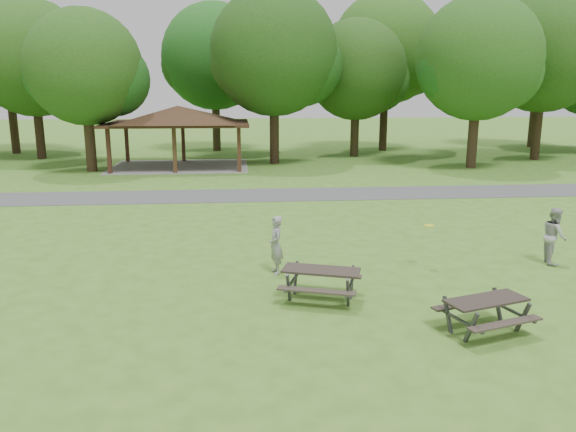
{
  "coord_description": "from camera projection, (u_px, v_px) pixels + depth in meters",
  "views": [
    {
      "loc": [
        -0.38,
        -11.42,
        4.86
      ],
      "look_at": [
        1.0,
        4.0,
        1.3
      ],
      "focal_mm": 35.0,
      "sensor_mm": 36.0,
      "label": 1
    }
  ],
  "objects": [
    {
      "name": "picnic_table_middle",
      "position": [
        321.0,
        277.0,
        13.03
      ],
      "size": [
        2.14,
        1.92,
        0.77
      ],
      "color": "#2B241F",
      "rests_on": "ground"
    },
    {
      "name": "tree_deep_d",
      "position": [
        540.0,
        60.0,
        45.27
      ],
      "size": [
        8.4,
        8.0,
        11.27
      ],
      "color": "#2E2014",
      "rests_on": "ground"
    },
    {
      "name": "ground",
      "position": [
        259.0,
        316.0,
        12.2
      ],
      "size": [
        160.0,
        160.0,
        0.0
      ],
      "primitive_type": "plane",
      "color": "#437722",
      "rests_on": "ground"
    },
    {
      "name": "frisbee_thrower",
      "position": [
        276.0,
        245.0,
        14.85
      ],
      "size": [
        0.46,
        0.62,
        1.56
      ],
      "primitive_type": "imported",
      "rotation": [
        0.0,
        0.0,
        -1.41
      ],
      "color": "gray",
      "rests_on": "ground"
    },
    {
      "name": "tree_deep_b",
      "position": [
        216.0,
        60.0,
        42.55
      ],
      "size": [
        8.4,
        8.0,
        11.13
      ],
      "color": "#2E2114",
      "rests_on": "ground"
    },
    {
      "name": "frisbee_in_flight",
      "position": [
        429.0,
        226.0,
        15.22
      ],
      "size": [
        0.37,
        0.37,
        0.02
      ],
      "color": "yellow",
      "rests_on": "ground"
    },
    {
      "name": "asphalt_path",
      "position": [
        247.0,
        195.0,
        25.79
      ],
      "size": [
        120.0,
        3.2,
        0.02
      ],
      "primitive_type": "cube",
      "color": "#48484A",
      "rests_on": "ground"
    },
    {
      "name": "tree_row_d",
      "position": [
        86.0,
        71.0,
        32.0
      ],
      "size": [
        6.93,
        6.6,
        9.27
      ],
      "color": "#302015",
      "rests_on": "ground"
    },
    {
      "name": "tree_row_f",
      "position": [
        357.0,
        73.0,
        39.29
      ],
      "size": [
        7.35,
        7.0,
        9.55
      ],
      "color": "black",
      "rests_on": "ground"
    },
    {
      "name": "pavilion",
      "position": [
        178.0,
        117.0,
        34.46
      ],
      "size": [
        8.6,
        7.01,
        3.76
      ],
      "color": "#321B12",
      "rests_on": "ground"
    },
    {
      "name": "tree_row_c",
      "position": [
        34.0,
        62.0,
        37.7
      ],
      "size": [
        8.19,
        7.8,
        10.67
      ],
      "color": "black",
      "rests_on": "ground"
    },
    {
      "name": "tree_row_h",
      "position": [
        546.0,
        54.0,
        37.16
      ],
      "size": [
        8.61,
        8.2,
        11.37
      ],
      "color": "black",
      "rests_on": "ground"
    },
    {
      "name": "picnic_table_far",
      "position": [
        486.0,
        307.0,
        11.3
      ],
      "size": [
        2.01,
        1.79,
        0.73
      ],
      "color": "black",
      "rests_on": "ground"
    },
    {
      "name": "tree_deep_c",
      "position": [
        387.0,
        52.0,
        42.59
      ],
      "size": [
        8.82,
        8.4,
        11.9
      ],
      "color": "black",
      "rests_on": "ground"
    },
    {
      "name": "tree_row_e",
      "position": [
        275.0,
        56.0,
        35.16
      ],
      "size": [
        8.4,
        8.0,
        11.02
      ],
      "color": "black",
      "rests_on": "ground"
    },
    {
      "name": "tree_row_g",
      "position": [
        480.0,
        62.0,
        33.39
      ],
      "size": [
        7.77,
        7.4,
        10.25
      ],
      "color": "#2F2015",
      "rests_on": "ground"
    },
    {
      "name": "tree_deep_a",
      "position": [
        8.0,
        55.0,
        40.7
      ],
      "size": [
        8.4,
        8.0,
        11.38
      ],
      "color": "#311E15",
      "rests_on": "ground"
    },
    {
      "name": "frisbee_catcher",
      "position": [
        554.0,
        236.0,
        15.71
      ],
      "size": [
        0.78,
        0.9,
        1.6
      ],
      "primitive_type": "imported",
      "rotation": [
        0.0,
        0.0,
        1.32
      ],
      "color": "#AAAAAC",
      "rests_on": "ground"
    }
  ]
}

